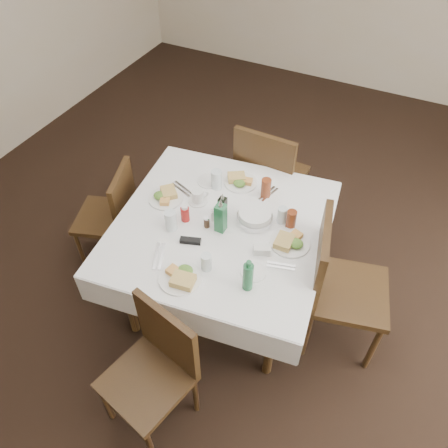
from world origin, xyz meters
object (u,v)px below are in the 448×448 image
at_px(water_e, 282,215).
at_px(oil_cruet_dark, 223,207).
at_px(chair_south, 156,363).
at_px(chair_east, 335,280).
at_px(dining_table, 221,233).
at_px(coffee_mug, 198,197).
at_px(water_n, 216,179).
at_px(bread_basket, 255,217).
at_px(chair_west, 114,211).
at_px(water_w, 171,220).
at_px(oil_cruet_green, 221,217).
at_px(ketchup_bottle, 185,213).
at_px(water_s, 206,262).
at_px(green_bottle, 248,276).
at_px(chair_north, 268,174).

height_order(water_e, oil_cruet_dark, oil_cruet_dark).
height_order(chair_south, chair_east, chair_east).
height_order(dining_table, coffee_mug, coffee_mug).
distance_m(water_n, bread_basket, 0.41).
xyz_separation_m(chair_south, water_n, (-0.24, 1.20, 0.32)).
height_order(water_n, bread_basket, water_n).
height_order(chair_west, oil_cruet_dark, oil_cruet_dark).
bearing_deg(oil_cruet_dark, chair_west, -175.40).
relative_size(water_w, oil_cruet_green, 0.53).
distance_m(chair_east, ketchup_bottle, 1.03).
relative_size(ketchup_bottle, coffee_mug, 0.93).
bearing_deg(chair_west, water_s, -19.95).
relative_size(oil_cruet_dark, green_bottle, 0.88).
relative_size(water_s, oil_cruet_dark, 0.58).
distance_m(dining_table, ketchup_bottle, 0.27).
bearing_deg(green_bottle, water_n, 128.35).
bearing_deg(chair_north, oil_cruet_dark, -92.22).
height_order(oil_cruet_green, coffee_mug, oil_cruet_green).
xyz_separation_m(chair_west, coffee_mug, (0.67, 0.12, 0.31)).
distance_m(chair_north, chair_south, 1.71).
distance_m(chair_north, chair_west, 1.22).
height_order(chair_south, coffee_mug, chair_south).
bearing_deg(water_e, chair_north, 118.10).
xyz_separation_m(chair_south, water_w, (-0.31, 0.72, 0.32)).
xyz_separation_m(water_n, water_w, (-0.08, -0.48, -0.00)).
relative_size(dining_table, water_e, 13.03).
relative_size(oil_cruet_dark, ketchup_bottle, 1.64).
bearing_deg(water_e, dining_table, -149.71).
bearing_deg(bread_basket, ketchup_bottle, -155.05).
bearing_deg(green_bottle, oil_cruet_green, 134.99).
bearing_deg(coffee_mug, water_s, -56.58).
bearing_deg(chair_west, bread_basket, 6.52).
bearing_deg(water_s, green_bottle, -3.76).
xyz_separation_m(water_n, water_s, (0.27, -0.67, -0.01)).
bearing_deg(chair_south, oil_cruet_dark, 94.30).
bearing_deg(chair_south, bread_basket, 82.65).
height_order(oil_cruet_green, green_bottle, oil_cruet_green).
distance_m(water_s, water_w, 0.40).
distance_m(chair_north, water_w, 1.05).
distance_m(chair_west, oil_cruet_dark, 0.95).
relative_size(dining_table, water_w, 10.78).
distance_m(dining_table, water_e, 0.41).
bearing_deg(water_e, ketchup_bottle, -155.10).
xyz_separation_m(chair_north, water_n, (-0.19, -0.51, 0.25)).
bearing_deg(water_n, water_s, -67.71).
bearing_deg(chair_east, dining_table, -177.41).
height_order(water_s, bread_basket, water_s).
height_order(chair_east, water_w, chair_east).
xyz_separation_m(chair_east, ketchup_bottle, (-0.99, -0.10, 0.23)).
bearing_deg(chair_south, coffee_mug, 105.46).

